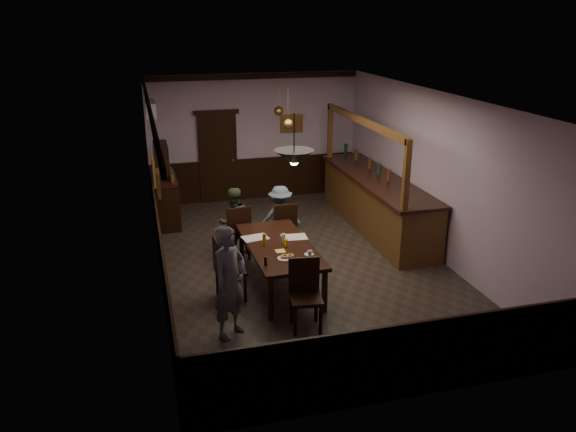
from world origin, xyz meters
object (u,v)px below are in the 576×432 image
object	(u,v)px
chair_near	(305,291)
person_seated_right	(280,218)
pendant_iron	(294,158)
coffee_cup	(310,253)
pendant_brass_mid	(288,124)
chair_side	(225,267)
bar_counter	(376,202)
chair_far_left	(237,230)
person_seated_left	(234,221)
person_standing	(230,282)
soda_can	(286,243)
pendant_brass_far	(279,111)
sideboard	(166,192)
chair_far_right	(284,226)
dining_table	(279,248)

from	to	relation	value
chair_near	person_seated_right	xyz separation A→B (m)	(0.37, 2.88, 0.06)
person_seated_right	pendant_iron	bearing A→B (deg)	86.38
coffee_cup	pendant_brass_mid	bearing A→B (deg)	80.82
chair_side	pendant_brass_mid	bearing A→B (deg)	-39.75
bar_counter	pendant_brass_mid	bearing A→B (deg)	178.97
person_seated_right	chair_far_left	bearing A→B (deg)	25.00
chair_far_left	person_seated_left	size ratio (longest dim) A/B	0.81
bar_counter	pendant_brass_mid	size ratio (longest dim) A/B	5.17
person_standing	person_seated_right	distance (m)	3.18
person_seated_left	bar_counter	bearing A→B (deg)	172.80
soda_can	coffee_cup	bearing A→B (deg)	-59.67
bar_counter	chair_side	bearing A→B (deg)	-147.03
bar_counter	pendant_iron	bearing A→B (deg)	-132.05
coffee_cup	pendant_brass_far	bearing A→B (deg)	80.97
sideboard	pendant_iron	world-z (taller)	pendant_iron
chair_side	coffee_cup	distance (m)	1.34
chair_side	soda_can	size ratio (longest dim) A/B	8.59
chair_side	sideboard	xyz separation A→B (m)	(-0.67, 3.78, 0.13)
coffee_cup	soda_can	xyz separation A→B (m)	(-0.26, 0.45, 0.01)
coffee_cup	pendant_brass_far	distance (m)	4.49
pendant_brass_mid	chair_far_left	bearing A→B (deg)	-144.38
chair_far_right	pendant_iron	world-z (taller)	pendant_iron
person_standing	person_seated_left	bearing A→B (deg)	38.15
chair_near	soda_can	xyz separation A→B (m)	(0.04, 1.20, 0.25)
dining_table	person_seated_left	size ratio (longest dim) A/B	1.72
person_seated_left	pendant_iron	xyz separation A→B (m)	(0.50, -2.34, 1.73)
person_standing	soda_can	world-z (taller)	person_standing
dining_table	chair_near	xyz separation A→B (m)	(0.04, -1.32, -0.12)
pendant_iron	sideboard	bearing A→B (deg)	110.38
pendant_iron	person_standing	bearing A→B (deg)	-155.47
person_seated_right	coffee_cup	distance (m)	2.13
coffee_cup	pendant_brass_far	xyz separation A→B (m)	(0.57, 4.20, 1.50)
sideboard	bar_counter	xyz separation A→B (m)	(4.20, -1.49, -0.10)
coffee_cup	chair_side	bearing A→B (deg)	163.77
dining_table	person_standing	xyz separation A→B (m)	(-1.02, -1.27, 0.13)
chair_side	person_seated_left	size ratio (longest dim) A/B	0.80
sideboard	pendant_brass_far	xyz separation A→B (m)	(2.51, 0.08, 1.60)
person_standing	pendant_iron	bearing A→B (deg)	-16.56
chair_far_left	chair_side	bearing A→B (deg)	64.12
chair_far_left	person_seated_right	distance (m)	0.94
coffee_cup	sideboard	distance (m)	4.56
chair_side	chair_near	bearing A→B (deg)	-142.76
chair_side	sideboard	size ratio (longest dim) A/B	0.59
sideboard	pendant_brass_mid	distance (m)	3.17
chair_near	pendant_brass_mid	distance (m)	3.89
chair_far_left	soda_can	xyz separation A→B (m)	(0.55, -1.37, 0.24)
dining_table	pendant_brass_mid	bearing A→B (deg)	71.30
dining_table	chair_side	size ratio (longest dim) A/B	2.16
person_seated_left	coffee_cup	distance (m)	2.27
dining_table	pendant_iron	world-z (taller)	pendant_iron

